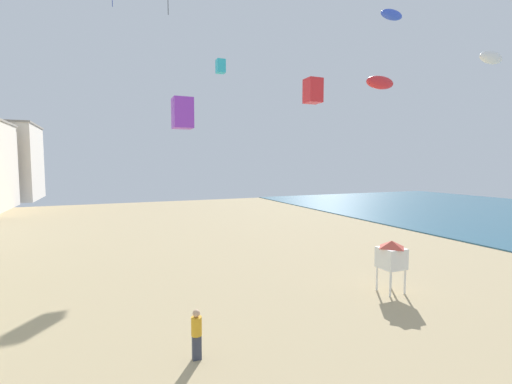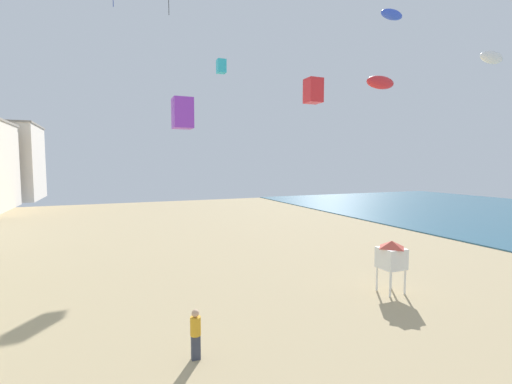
{
  "view_description": "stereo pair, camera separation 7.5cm",
  "coord_description": "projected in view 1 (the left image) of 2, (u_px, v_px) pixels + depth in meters",
  "views": [
    {
      "loc": [
        -6.01,
        -0.56,
        6.25
      ],
      "look_at": [
        1.59,
        17.37,
        4.72
      ],
      "focal_mm": 24.97,
      "sensor_mm": 36.0,
      "label": 1
    },
    {
      "loc": [
        -5.94,
        -0.58,
        6.25
      ],
      "look_at": [
        1.59,
        17.37,
        4.72
      ],
      "focal_mm": 24.97,
      "sensor_mm": 36.0,
      "label": 2
    }
  ],
  "objects": [
    {
      "name": "kite_flyer",
      "position": [
        197.0,
        332.0,
        11.33
      ],
      "size": [
        0.34,
        0.34,
        1.64
      ],
      "rotation": [
        0.0,
        0.0,
        3.53
      ],
      "color": "#383D4C",
      "rests_on": "ground"
    },
    {
      "name": "lifeguard_stand",
      "position": [
        391.0,
        255.0,
        17.25
      ],
      "size": [
        1.1,
        1.1,
        2.55
      ],
      "rotation": [
        0.0,
        0.0,
        0.15
      ],
      "color": "white",
      "rests_on": "ground"
    },
    {
      "name": "kite_red_parafoil",
      "position": [
        380.0,
        83.0,
        22.75
      ],
      "size": [
        2.15,
        0.6,
        0.84
      ],
      "color": "red"
    },
    {
      "name": "kite_red_box",
      "position": [
        313.0,
        91.0,
        23.94
      ],
      "size": [
        1.03,
        1.03,
        1.62
      ],
      "color": "red"
    },
    {
      "name": "kite_purple_box",
      "position": [
        183.0,
        113.0,
        18.99
      ],
      "size": [
        1.03,
        1.03,
        1.61
      ],
      "color": "purple"
    },
    {
      "name": "kite_white_parafoil",
      "position": [
        491.0,
        58.0,
        19.5
      ],
      "size": [
        1.77,
        0.49,
        0.69
      ],
      "color": "white"
    },
    {
      "name": "kite_blue_parafoil",
      "position": [
        392.0,
        15.0,
        18.24
      ],
      "size": [
        1.37,
        0.38,
        0.53
      ],
      "color": "blue"
    },
    {
      "name": "kite_cyan_box",
      "position": [
        221.0,
        66.0,
        36.7
      ],
      "size": [
        0.87,
        0.87,
        1.37
      ],
      "color": "#2DB7CC"
    }
  ]
}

